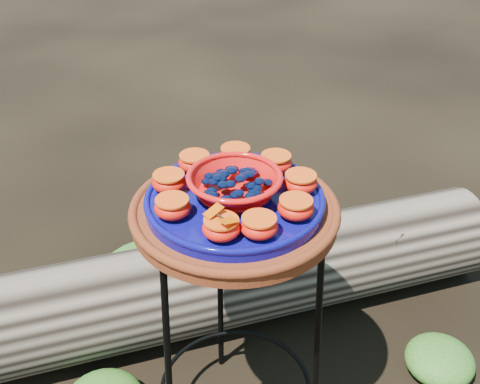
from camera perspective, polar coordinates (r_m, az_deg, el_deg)
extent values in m
cylinder|color=#481607|center=(1.31, -0.51, -2.06)|extent=(0.45, 0.45, 0.04)
cylinder|color=#030036|center=(1.29, -0.51, -0.93)|extent=(0.38, 0.38, 0.03)
ellipsoid|color=#D70300|center=(1.16, -1.78, -3.46)|extent=(0.07, 0.07, 0.04)
ellipsoid|color=#D70300|center=(1.16, 1.81, -3.27)|extent=(0.07, 0.07, 0.04)
ellipsoid|color=#D70300|center=(1.22, 5.30, -1.53)|extent=(0.07, 0.07, 0.04)
ellipsoid|color=#D70300|center=(1.30, 5.75, 0.88)|extent=(0.07, 0.07, 0.04)
ellipsoid|color=#D70300|center=(1.37, 3.42, 2.78)|extent=(0.07, 0.07, 0.04)
ellipsoid|color=#D70300|center=(1.40, -0.43, 3.49)|extent=(0.07, 0.07, 0.04)
ellipsoid|color=#D70300|center=(1.37, -4.32, 2.80)|extent=(0.07, 0.07, 0.04)
ellipsoid|color=#D70300|center=(1.30, -6.74, 0.93)|extent=(0.07, 0.07, 0.04)
ellipsoid|color=#D70300|center=(1.22, -6.42, -1.48)|extent=(0.07, 0.07, 0.04)
ellipsoid|color=#204D14|center=(1.99, 18.42, -14.83)|extent=(0.21, 0.21, 0.11)
ellipsoid|color=#204D14|center=(2.17, -8.90, -7.42)|extent=(0.32, 0.32, 0.16)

